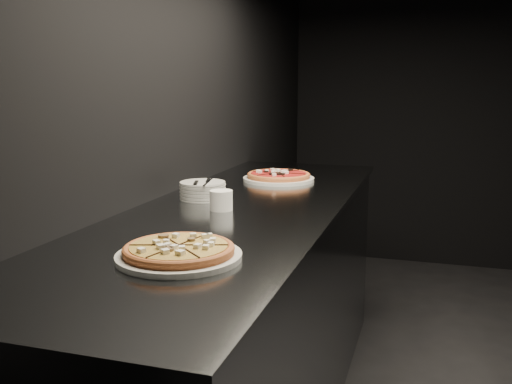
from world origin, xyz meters
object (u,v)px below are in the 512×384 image
(pizza_mushroom, at_px, (179,252))
(cutlery, at_px, (203,182))
(counter, at_px, (241,320))
(plate_stack, at_px, (203,190))
(pizza_tomato, at_px, (279,176))
(ramekin, at_px, (221,200))

(pizza_mushroom, height_order, cutlery, cutlery)
(counter, bearing_deg, plate_stack, 154.40)
(pizza_mushroom, height_order, pizza_tomato, same)
(pizza_tomato, bearing_deg, plate_stack, -109.48)
(pizza_tomato, bearing_deg, ramekin, -92.62)
(counter, relative_size, plate_stack, 13.43)
(pizza_tomato, height_order, plate_stack, plate_stack)
(cutlery, bearing_deg, ramekin, -67.29)
(counter, distance_m, cutlery, 0.57)
(counter, distance_m, plate_stack, 0.54)
(counter, height_order, cutlery, cutlery)
(cutlery, xyz_separation_m, ramekin, (0.14, -0.17, -0.03))
(counter, distance_m, pizza_tomato, 0.77)
(counter, xyz_separation_m, pizza_mushroom, (0.06, -0.68, 0.48))
(counter, xyz_separation_m, ramekin, (-0.04, -0.09, 0.50))
(plate_stack, xyz_separation_m, ramekin, (0.15, -0.18, 0.00))
(pizza_mushroom, bearing_deg, cutlery, 107.99)
(pizza_mushroom, bearing_deg, plate_stack, 108.17)
(pizza_mushroom, relative_size, plate_stack, 2.03)
(pizza_mushroom, relative_size, cutlery, 1.90)
(pizza_mushroom, xyz_separation_m, pizza_tomato, (-0.07, 1.28, 0.00))
(pizza_tomato, xyz_separation_m, plate_stack, (-0.18, -0.51, 0.01))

